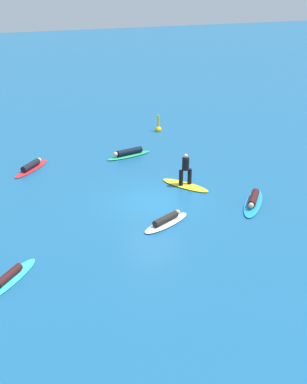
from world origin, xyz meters
TOP-DOWN VIEW (x-y plane):
  - ground_plane at (0.00, 0.00)m, footprint 120.00×120.00m
  - surfer_on_yellow_board at (2.06, 1.34)m, footprint 2.13×2.65m
  - surfer_on_blue_board at (4.25, -1.62)m, footprint 2.45×3.12m
  - surfer_on_teal_board at (-6.93, -4.94)m, footprint 2.60×2.98m
  - surfer_on_green_board at (0.57, 6.37)m, footprint 2.82×1.35m
  - surfer_on_white_board at (-0.16, -2.32)m, footprint 2.61×1.96m
  - surfer_on_red_board at (-4.85, 5.99)m, footprint 2.37×2.70m
  - marker_buoy at (3.63, 10.39)m, footprint 0.42×0.42m

SIDE VIEW (x-z plane):
  - ground_plane at x=0.00m, z-range 0.00..0.00m
  - surfer_on_teal_board at x=-6.93m, z-range -0.06..0.29m
  - surfer_on_white_board at x=-0.16m, z-range -0.07..0.33m
  - surfer_on_red_board at x=-4.85m, z-range -0.05..0.35m
  - surfer_on_blue_board at x=4.25m, z-range -0.07..0.38m
  - marker_buoy at x=3.63m, z-range -0.41..0.75m
  - surfer_on_green_board at x=0.57m, z-range -0.05..0.39m
  - surfer_on_yellow_board at x=2.06m, z-range -0.43..1.24m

